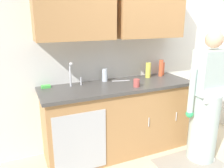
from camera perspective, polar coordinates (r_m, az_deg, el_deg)
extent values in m
cube|color=silver|center=(3.34, 7.68, 9.33)|extent=(4.80, 0.10, 2.70)
cube|color=#B27F4C|center=(2.70, -9.62, 18.33)|extent=(0.91, 0.34, 0.70)
cube|color=#B27F4C|center=(3.10, 9.33, 18.02)|extent=(0.91, 0.34, 0.70)
cube|color=#B27F4C|center=(3.03, 1.48, -9.00)|extent=(1.90, 0.60, 0.90)
cube|color=#B7BABF|center=(2.61, -7.94, -14.67)|extent=(0.60, 0.01, 0.72)
cylinder|color=silver|center=(2.89, 9.33, -9.50)|extent=(0.01, 0.01, 0.12)
cylinder|color=silver|center=(3.13, 15.98, -7.89)|extent=(0.01, 0.01, 0.12)
cube|color=#474442|center=(2.86, 1.54, -0.45)|extent=(1.96, 0.66, 0.04)
cube|color=#B7BABF|center=(2.69, -8.75, -1.83)|extent=(0.50, 0.36, 0.03)
cylinder|color=#B7BABF|center=(2.77, -10.52, 2.39)|extent=(0.02, 0.02, 0.30)
sphere|color=#B7BABF|center=(2.69, -10.37, 5.01)|extent=(0.04, 0.04, 0.04)
cylinder|color=#B7BABF|center=(2.83, -7.86, 0.69)|extent=(0.02, 0.02, 0.10)
cube|color=white|center=(3.26, 21.62, -16.72)|extent=(0.20, 0.26, 0.06)
cylinder|color=#B2C6C1|center=(3.08, 22.15, -10.08)|extent=(0.34, 0.34, 0.88)
cube|color=#B2C6C1|center=(2.85, 23.62, 2.70)|extent=(0.38, 0.22, 0.52)
sphere|color=#E3AD87|center=(2.80, 24.49, 10.29)|extent=(0.20, 0.20, 0.20)
cube|color=white|center=(2.84, 24.83, -2.55)|extent=(0.32, 0.04, 0.16)
cylinder|color=#B2C6C1|center=(2.76, 19.55, -1.92)|extent=(0.07, 0.07, 0.55)
sphere|color=#33B266|center=(2.85, 19.04, -7.19)|extent=(0.09, 0.09, 0.09)
cylinder|color=#B2C6C1|center=(3.09, 25.83, -0.77)|extent=(0.07, 0.07, 0.55)
sphere|color=#33B266|center=(3.17, 25.23, -5.54)|extent=(0.09, 0.09, 0.09)
cube|color=gray|center=(3.12, 18.86, -18.47)|extent=(0.80, 0.50, 0.01)
cylinder|color=#E05933|center=(3.43, 12.57, 3.84)|extent=(0.07, 0.07, 0.18)
cylinder|color=#D8D14C|center=(3.20, 9.15, 3.47)|extent=(0.07, 0.07, 0.21)
cylinder|color=#E05933|center=(3.33, 12.32, 3.99)|extent=(0.06, 0.06, 0.24)
cylinder|color=silver|center=(2.98, -1.83, 2.35)|extent=(0.07, 0.07, 0.17)
cylinder|color=#B24C47|center=(2.75, 6.23, 0.26)|extent=(0.08, 0.08, 0.10)
cube|color=silver|center=(3.01, 2.22, 0.86)|extent=(0.24, 0.08, 0.01)
cube|color=#4CBF4C|center=(2.82, -16.42, -0.63)|extent=(0.11, 0.07, 0.03)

